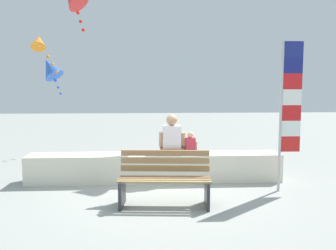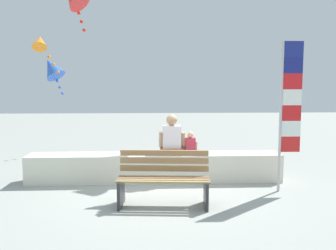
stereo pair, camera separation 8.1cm
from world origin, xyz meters
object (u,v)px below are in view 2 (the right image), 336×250
object	(u,v)px
kite_orange	(40,43)
person_adult	(172,139)
park_bench	(164,180)
kite_blue	(52,68)
flag_banner	(288,105)
person_child	(190,145)

from	to	relation	value
kite_orange	person_adult	bearing A→B (deg)	-28.22
park_bench	kite_blue	size ratio (longest dim) A/B	1.37
park_bench	kite_orange	size ratio (longest dim) A/B	1.55
flag_banner	kite_orange	size ratio (longest dim) A/B	2.76
person_child	kite_orange	bearing A→B (deg)	154.47
flag_banner	kite_blue	distance (m)	6.57
park_bench	person_child	size ratio (longest dim) A/B	3.35
person_child	flag_banner	xyz separation A→B (m)	(1.70, -0.84, 0.87)
person_adult	person_child	xyz separation A→B (m)	(0.38, 0.00, -0.14)
person_child	kite_orange	world-z (taller)	kite_orange
flag_banner	kite_blue	bearing A→B (deg)	144.14
park_bench	person_child	bearing A→B (deg)	67.91
person_adult	kite_blue	size ratio (longest dim) A/B	0.72
park_bench	person_adult	world-z (taller)	person_adult
kite_blue	park_bench	bearing A→B (deg)	-56.41
park_bench	kite_orange	world-z (taller)	kite_orange
person_child	kite_orange	distance (m)	4.47
park_bench	flag_banner	bearing A→B (deg)	15.89
park_bench	flag_banner	xyz separation A→B (m)	(2.31, 0.66, 1.21)
person_child	kite_blue	distance (m)	4.96
person_child	park_bench	bearing A→B (deg)	-112.09
flag_banner	kite_blue	world-z (taller)	kite_blue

